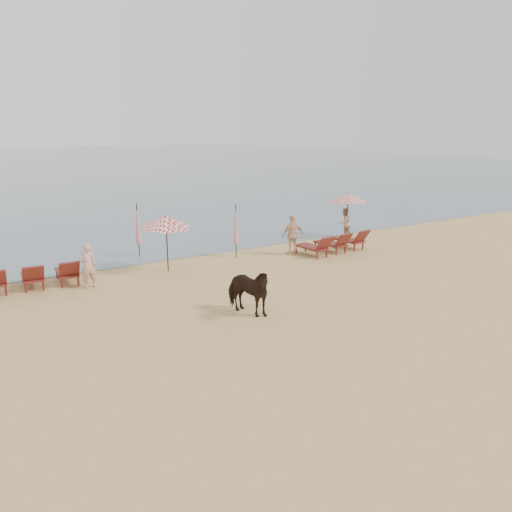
{
  "coord_description": "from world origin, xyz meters",
  "views": [
    {
      "loc": [
        -9.57,
        -10.27,
        5.75
      ],
      "look_at": [
        0.0,
        5.0,
        1.1
      ],
      "focal_mm": 35.0,
      "sensor_mm": 36.0,
      "label": 1
    }
  ],
  "objects_px": {
    "beachgoer_right_b": "(293,235)",
    "umbrella_closed_right": "(236,225)",
    "lounger_cluster_right": "(334,242)",
    "umbrella_open_left_b": "(166,221)",
    "cow": "(247,291)",
    "beachgoer_left": "(88,266)",
    "umbrella_closed_left": "(138,224)",
    "lounger_cluster_left": "(33,276)",
    "umbrella_open_right": "(348,197)",
    "beachgoer_right_a": "(345,223)"
  },
  "relations": [
    {
      "from": "umbrella_closed_right",
      "to": "beachgoer_right_a",
      "type": "bearing_deg",
      "value": 5.08
    },
    {
      "from": "cow",
      "to": "beachgoer_right_b",
      "type": "xyz_separation_m",
      "value": [
        5.75,
        5.46,
        0.16
      ]
    },
    {
      "from": "umbrella_open_left_b",
      "to": "beachgoer_right_a",
      "type": "height_order",
      "value": "umbrella_open_left_b"
    },
    {
      "from": "umbrella_closed_left",
      "to": "umbrella_closed_right",
      "type": "bearing_deg",
      "value": -34.54
    },
    {
      "from": "lounger_cluster_left",
      "to": "umbrella_open_left_b",
      "type": "height_order",
      "value": "umbrella_open_left_b"
    },
    {
      "from": "cow",
      "to": "beachgoer_left",
      "type": "height_order",
      "value": "beachgoer_left"
    },
    {
      "from": "beachgoer_right_b",
      "to": "lounger_cluster_right",
      "type": "bearing_deg",
      "value": 166.68
    },
    {
      "from": "lounger_cluster_right",
      "to": "beachgoer_right_b",
      "type": "bearing_deg",
      "value": 154.35
    },
    {
      "from": "cow",
      "to": "beachgoer_right_b",
      "type": "distance_m",
      "value": 7.93
    },
    {
      "from": "lounger_cluster_right",
      "to": "beachgoer_left",
      "type": "distance_m",
      "value": 11.24
    },
    {
      "from": "beachgoer_left",
      "to": "beachgoer_right_a",
      "type": "height_order",
      "value": "beachgoer_left"
    },
    {
      "from": "umbrella_open_right",
      "to": "umbrella_closed_right",
      "type": "relative_size",
      "value": 1.0
    },
    {
      "from": "umbrella_open_right",
      "to": "cow",
      "type": "bearing_deg",
      "value": -141.78
    },
    {
      "from": "lounger_cluster_right",
      "to": "umbrella_open_right",
      "type": "bearing_deg",
      "value": 33.31
    },
    {
      "from": "umbrella_open_left_b",
      "to": "beachgoer_right_b",
      "type": "xyz_separation_m",
      "value": [
        5.99,
        -0.46,
        -1.16
      ]
    },
    {
      "from": "lounger_cluster_left",
      "to": "cow",
      "type": "height_order",
      "value": "cow"
    },
    {
      "from": "lounger_cluster_right",
      "to": "umbrella_closed_right",
      "type": "distance_m",
      "value": 4.79
    },
    {
      "from": "lounger_cluster_right",
      "to": "umbrella_open_left_b",
      "type": "relative_size",
      "value": 1.39
    },
    {
      "from": "umbrella_closed_left",
      "to": "lounger_cluster_right",
      "type": "bearing_deg",
      "value": -28.11
    },
    {
      "from": "lounger_cluster_left",
      "to": "beachgoer_right_a",
      "type": "xyz_separation_m",
      "value": [
        15.74,
        0.67,
        0.31
      ]
    },
    {
      "from": "cow",
      "to": "beachgoer_left",
      "type": "xyz_separation_m",
      "value": [
        -3.54,
        5.44,
        0.06
      ]
    },
    {
      "from": "umbrella_closed_left",
      "to": "umbrella_open_right",
      "type": "bearing_deg",
      "value": -11.07
    },
    {
      "from": "umbrella_open_right",
      "to": "beachgoer_left",
      "type": "relative_size",
      "value": 1.43
    },
    {
      "from": "lounger_cluster_left",
      "to": "lounger_cluster_right",
      "type": "distance_m",
      "value": 13.09
    },
    {
      "from": "umbrella_open_right",
      "to": "umbrella_open_left_b",
      "type": "bearing_deg",
      "value": -169.99
    },
    {
      "from": "beachgoer_left",
      "to": "umbrella_closed_right",
      "type": "bearing_deg",
      "value": -173.68
    },
    {
      "from": "beachgoer_left",
      "to": "beachgoer_right_b",
      "type": "xyz_separation_m",
      "value": [
        9.3,
        0.01,
        0.09
      ]
    },
    {
      "from": "beachgoer_right_b",
      "to": "umbrella_closed_right",
      "type": "bearing_deg",
      "value": -16.22
    },
    {
      "from": "lounger_cluster_left",
      "to": "beachgoer_right_a",
      "type": "distance_m",
      "value": 15.76
    },
    {
      "from": "lounger_cluster_right",
      "to": "umbrella_open_left_b",
      "type": "distance_m",
      "value": 8.15
    },
    {
      "from": "umbrella_open_left_b",
      "to": "cow",
      "type": "height_order",
      "value": "umbrella_open_left_b"
    },
    {
      "from": "lounger_cluster_left",
      "to": "umbrella_open_right",
      "type": "distance_m",
      "value": 15.81
    },
    {
      "from": "umbrella_closed_right",
      "to": "cow",
      "type": "xyz_separation_m",
      "value": [
        -3.33,
        -6.49,
        -0.71
      ]
    },
    {
      "from": "beachgoer_right_a",
      "to": "beachgoer_right_b",
      "type": "height_order",
      "value": "beachgoer_right_b"
    },
    {
      "from": "lounger_cluster_right",
      "to": "beachgoer_right_b",
      "type": "height_order",
      "value": "beachgoer_right_b"
    },
    {
      "from": "umbrella_open_right",
      "to": "lounger_cluster_left",
      "type": "bearing_deg",
      "value": -173.7
    },
    {
      "from": "umbrella_closed_left",
      "to": "beachgoer_right_b",
      "type": "relative_size",
      "value": 1.29
    },
    {
      "from": "umbrella_closed_left",
      "to": "beachgoer_left",
      "type": "distance_m",
      "value": 4.84
    },
    {
      "from": "umbrella_open_right",
      "to": "beachgoer_right_b",
      "type": "bearing_deg",
      "value": -157.83
    },
    {
      "from": "umbrella_open_right",
      "to": "beachgoer_right_b",
      "type": "xyz_separation_m",
      "value": [
        -4.65,
        -1.48,
        -1.23
      ]
    },
    {
      "from": "lounger_cluster_left",
      "to": "beachgoer_right_b",
      "type": "height_order",
      "value": "beachgoer_right_b"
    },
    {
      "from": "umbrella_open_left_b",
      "to": "cow",
      "type": "relative_size",
      "value": 1.31
    },
    {
      "from": "lounger_cluster_left",
      "to": "lounger_cluster_right",
      "type": "bearing_deg",
      "value": -3.24
    },
    {
      "from": "lounger_cluster_right",
      "to": "umbrella_closed_right",
      "type": "height_order",
      "value": "umbrella_closed_right"
    },
    {
      "from": "umbrella_open_right",
      "to": "beachgoer_right_b",
      "type": "relative_size",
      "value": 1.29
    },
    {
      "from": "lounger_cluster_left",
      "to": "umbrella_closed_left",
      "type": "xyz_separation_m",
      "value": [
        4.94,
        2.59,
        1.01
      ]
    },
    {
      "from": "umbrella_open_left_b",
      "to": "beachgoer_right_b",
      "type": "relative_size",
      "value": 1.29
    },
    {
      "from": "lounger_cluster_left",
      "to": "cow",
      "type": "bearing_deg",
      "value": -46.29
    },
    {
      "from": "cow",
      "to": "beachgoer_right_a",
      "type": "bearing_deg",
      "value": 14.54
    },
    {
      "from": "cow",
      "to": "lounger_cluster_right",
      "type": "bearing_deg",
      "value": 11.95
    }
  ]
}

